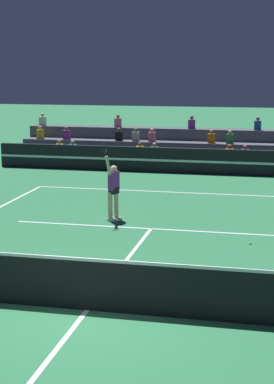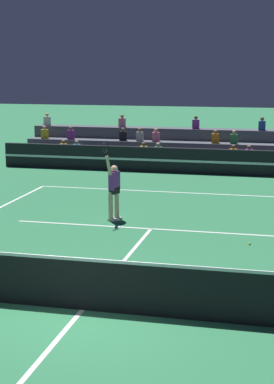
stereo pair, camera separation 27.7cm
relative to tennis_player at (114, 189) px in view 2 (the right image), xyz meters
name	(u,v)px [view 2 (the right image)]	position (x,y,z in m)	size (l,w,h in m)	color
ground_plane	(82,310)	(1.32, -7.16, -0.99)	(120.00, 120.00, 0.00)	#2D7A4C
court_lines	(82,310)	(1.32, -7.16, -0.98)	(11.10, 23.90, 0.01)	white
tennis_net	(82,283)	(1.32, -7.16, -0.44)	(12.00, 0.10, 1.10)	black
sponsor_banner_wall	(198,161)	(1.32, 9.07, -0.44)	(18.00, 0.26, 1.10)	black
bleacher_stand	(206,151)	(1.32, 11.60, -0.34)	(17.37, 2.85, 2.28)	#4C515B
tennis_player	(114,189)	(0.00, 0.00, 0.00)	(0.44, 0.91, 2.49)	beige
tennis_ball	(250,244)	(4.22, -1.78, -0.95)	(0.07, 0.07, 0.07)	#C6DB33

